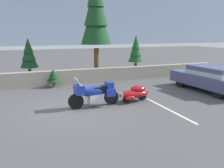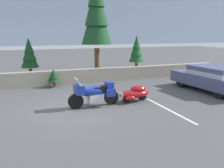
% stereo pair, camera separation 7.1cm
% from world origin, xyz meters
% --- Properties ---
extents(ground_plane, '(80.00, 80.00, 0.00)m').
position_xyz_m(ground_plane, '(0.00, 0.00, 0.00)').
color(ground_plane, '#4C4C4F').
extents(stone_guard_wall, '(24.00, 0.53, 0.90)m').
position_xyz_m(stone_guard_wall, '(0.04, 5.22, 0.44)').
color(stone_guard_wall, gray).
rests_on(stone_guard_wall, ground).
extents(distant_ridgeline, '(240.00, 80.00, 16.00)m').
position_xyz_m(distant_ridgeline, '(0.00, 95.19, 8.00)').
color(distant_ridgeline, '#8C9EB7').
rests_on(distant_ridgeline, ground).
extents(touring_motorcycle, '(2.31, 0.81, 1.33)m').
position_xyz_m(touring_motorcycle, '(0.80, 0.04, 0.62)').
color(touring_motorcycle, black).
rests_on(touring_motorcycle, ground).
extents(car_shaped_trailer, '(2.22, 0.81, 0.76)m').
position_xyz_m(car_shaped_trailer, '(2.84, 0.14, 0.41)').
color(car_shaped_trailer, black).
rests_on(car_shaped_trailer, ground).
extents(sedan_at_right_edge, '(2.12, 4.61, 1.41)m').
position_xyz_m(sedan_at_right_edge, '(7.65, 0.44, 0.77)').
color(sedan_at_right_edge, black).
rests_on(sedan_at_right_edge, ground).
extents(pine_tree_tall, '(2.10, 2.10, 7.46)m').
position_xyz_m(pine_tree_tall, '(2.88, 6.24, 4.67)').
color(pine_tree_tall, brown).
rests_on(pine_tree_tall, ground).
extents(pine_tree_secondary, '(1.16, 1.16, 2.90)m').
position_xyz_m(pine_tree_secondary, '(-1.58, 6.99, 1.81)').
color(pine_tree_secondary, brown).
rests_on(pine_tree_secondary, ground).
extents(pine_tree_far_right, '(1.19, 1.19, 3.04)m').
position_xyz_m(pine_tree_far_right, '(6.33, 6.97, 1.90)').
color(pine_tree_far_right, brown).
rests_on(pine_tree_far_right, ground).
extents(pine_sapling_near, '(0.79, 0.79, 1.10)m').
position_xyz_m(pine_sapling_near, '(-0.35, 4.58, 0.68)').
color(pine_sapling_near, brown).
rests_on(pine_sapling_near, ground).
extents(parking_stripe_marker, '(0.12, 3.60, 0.01)m').
position_xyz_m(parking_stripe_marker, '(3.62, -1.50, 0.00)').
color(parking_stripe_marker, silver).
rests_on(parking_stripe_marker, ground).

